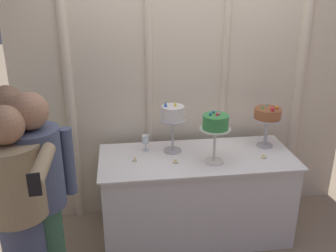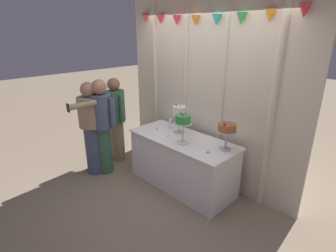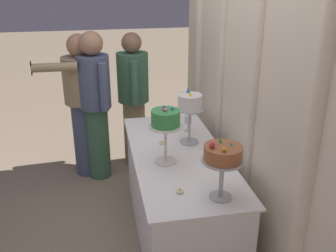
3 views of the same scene
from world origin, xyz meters
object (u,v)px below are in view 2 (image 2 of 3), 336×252
object	(u,v)px
guest_man_dark_suit	(116,117)
guest_girl_blue_dress	(91,126)
wine_glass	(170,122)
tealight_near_left	(168,136)
tealight_near_right	(208,152)
cake_table	(182,162)
cake_display_rightmost	(227,129)
cake_display_leftmost	(179,112)
guest_man_pink_jacket	(102,124)
tealight_far_left	(157,129)
cake_display_center	(183,121)

from	to	relation	value
guest_man_dark_suit	guest_girl_blue_dress	world-z (taller)	guest_girl_blue_dress
wine_glass	tealight_near_left	world-z (taller)	wine_glass
tealight_near_right	guest_girl_blue_dress	bearing A→B (deg)	-160.86
cake_table	tealight_near_left	size ratio (longest dim) A/B	35.41
cake_display_rightmost	wine_glass	distance (m)	1.10
cake_display_leftmost	wine_glass	bearing A→B (deg)	169.33
tealight_near_right	guest_man_pink_jacket	bearing A→B (deg)	-163.64
tealight_near_left	cake_display_rightmost	bearing A→B (deg)	15.13
tealight_far_left	cake_display_center	bearing A→B (deg)	-8.59
cake_display_rightmost	wine_glass	bearing A→B (deg)	177.51
guest_man_pink_jacket	guest_man_dark_suit	bearing A→B (deg)	120.16
cake_display_leftmost	tealight_far_left	distance (m)	0.49
cake_display_center	guest_man_pink_jacket	xyz separation A→B (m)	(-1.30, -0.50, -0.25)
cake_display_rightmost	tealight_far_left	size ratio (longest dim) A/B	9.85
guest_girl_blue_dress	wine_glass	bearing A→B (deg)	46.99
wine_glass	tealight_far_left	size ratio (longest dim) A/B	3.59
cake_display_center	wine_glass	bearing A→B (deg)	151.07
guest_man_pink_jacket	cake_display_center	bearing A→B (deg)	20.94
cake_display_rightmost	tealight_near_right	distance (m)	0.39
cake_display_leftmost	cake_display_rightmost	distance (m)	0.85
guest_girl_blue_dress	cake_display_rightmost	bearing A→B (deg)	24.34
cake_table	tealight_far_left	world-z (taller)	tealight_far_left
tealight_far_left	tealight_near_right	xyz separation A→B (m)	(1.09, -0.09, -0.00)
cake_display_leftmost	cake_table	bearing A→B (deg)	-33.82
cake_table	guest_man_dark_suit	bearing A→B (deg)	-171.83
tealight_far_left	cake_display_rightmost	bearing A→B (deg)	7.46
wine_glass	guest_girl_blue_dress	size ratio (longest dim) A/B	0.09
cake_display_center	guest_man_pink_jacket	world-z (taller)	guest_man_pink_jacket
cake_display_center	cake_display_rightmost	world-z (taller)	cake_display_center
tealight_near_right	wine_glass	bearing A→B (deg)	163.65
cake_display_leftmost	cake_display_center	bearing A→B (deg)	-39.67
cake_display_rightmost	wine_glass	xyz separation A→B (m)	(-1.08, 0.05, -0.19)
cake_display_center	tealight_near_left	xyz separation A→B (m)	(-0.32, 0.02, -0.32)
cake_display_center	wine_glass	distance (m)	0.66
wine_glass	guest_girl_blue_dress	distance (m)	1.27
tealight_near_right	tealight_far_left	bearing A→B (deg)	175.52
tealight_near_left	guest_man_dark_suit	distance (m)	1.22
cake_table	cake_display_leftmost	xyz separation A→B (m)	(-0.19, 0.13, 0.72)
guest_man_dark_suit	guest_man_pink_jacket	bearing A→B (deg)	-59.84
cake_table	cake_display_center	size ratio (longest dim) A/B	3.76
cake_display_center	guest_man_pink_jacket	bearing A→B (deg)	-159.06
cake_display_center	guest_man_dark_suit	world-z (taller)	guest_man_dark_suit
wine_glass	tealight_near_right	xyz separation A→B (m)	(0.98, -0.29, -0.09)
cake_display_leftmost	guest_man_dark_suit	xyz separation A→B (m)	(-1.23, -0.34, -0.30)
wine_glass	cake_display_center	bearing A→B (deg)	-28.93
guest_man_dark_suit	tealight_near_left	bearing A→B (deg)	4.69
cake_display_leftmost	tealight_near_left	bearing A→B (deg)	-92.42
cake_table	wine_glass	distance (m)	0.68
cake_table	guest_girl_blue_dress	distance (m)	1.56
tealight_far_left	tealight_near_right	world-z (taller)	tealight_far_left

